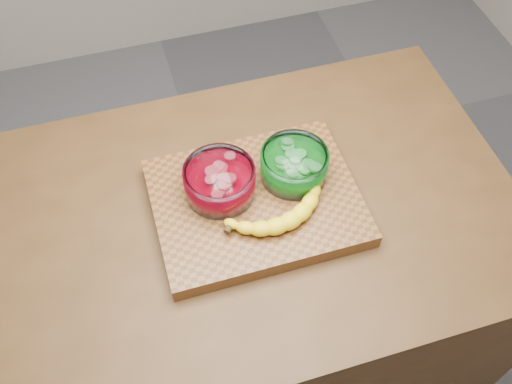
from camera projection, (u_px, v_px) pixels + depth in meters
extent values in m
plane|color=#555559|center=(256.00, 351.00, 2.02)|extent=(3.50, 3.50, 0.00)
cube|color=#492E16|center=(256.00, 295.00, 1.65)|extent=(1.20, 0.80, 0.90)
cube|color=brown|center=(256.00, 202.00, 1.27)|extent=(0.45, 0.35, 0.04)
cylinder|color=white|center=(220.00, 181.00, 1.23)|extent=(0.16, 0.16, 0.07)
cylinder|color=#AE0015|center=(220.00, 184.00, 1.24)|extent=(0.13, 0.13, 0.04)
cylinder|color=#DD4556|center=(219.00, 176.00, 1.22)|extent=(0.13, 0.13, 0.02)
cylinder|color=white|center=(294.00, 165.00, 1.26)|extent=(0.15, 0.15, 0.07)
cylinder|color=#10861A|center=(294.00, 168.00, 1.27)|extent=(0.13, 0.13, 0.04)
cylinder|color=#64D062|center=(294.00, 159.00, 1.25)|extent=(0.12, 0.12, 0.02)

